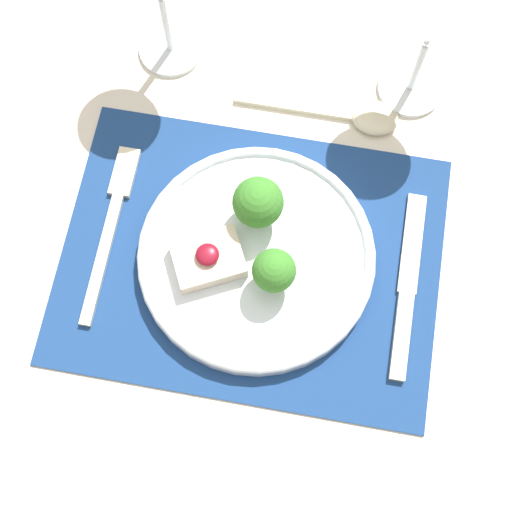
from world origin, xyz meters
The scene contains 8 objects.
ground_plane centered at (0.00, 0.00, 0.00)m, with size 8.00×8.00×0.00m, color #4C4742.
dining_table centered at (0.00, 0.00, 0.67)m, with size 1.25×1.25×0.75m.
placemat centered at (0.00, 0.00, 0.75)m, with size 0.40×0.30×0.00m, color navy.
dinner_plate centered at (0.01, 0.00, 0.77)m, with size 0.25×0.25×0.08m.
fork centered at (-0.16, 0.02, 0.76)m, with size 0.02×0.21×0.01m.
knife centered at (0.17, -0.01, 0.76)m, with size 0.02×0.21×0.01m.
spoon centered at (0.09, 0.19, 0.76)m, with size 0.19×0.04×0.02m.
wine_glass_near centered at (0.15, 0.24, 0.87)m, with size 0.10×0.10×0.16m.
Camera 1 is at (0.05, -0.23, 1.48)m, focal length 50.00 mm.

